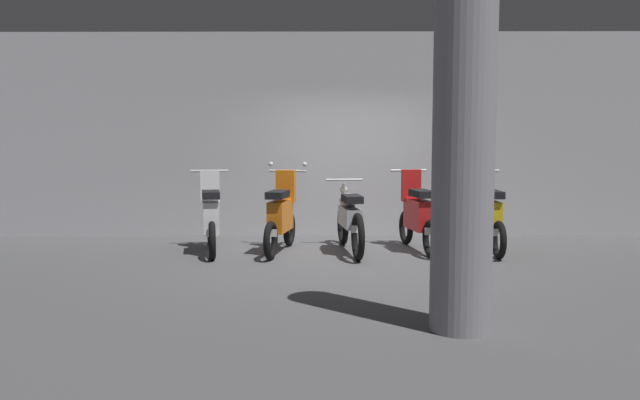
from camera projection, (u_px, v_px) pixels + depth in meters
ground_plane at (351, 257)px, 8.82m from camera, size 80.00×80.00×0.00m
back_wall at (346, 135)px, 10.76m from camera, size 16.00×0.30×3.39m
motorbike_slot_0 at (211, 216)px, 9.16m from camera, size 0.58×1.67×1.18m
motorbike_slot_1 at (281, 216)px, 9.16m from camera, size 0.58×1.67×1.29m
motorbike_slot_2 at (350, 218)px, 9.18m from camera, size 0.56×1.95×1.03m
motorbike_slot_3 at (417, 215)px, 9.32m from camera, size 0.56×1.67×1.18m
motorbike_slot_4 at (487, 216)px, 9.22m from camera, size 0.56×1.68×1.18m
support_pillar at (464, 132)px, 5.30m from camera, size 0.52×0.52×3.39m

